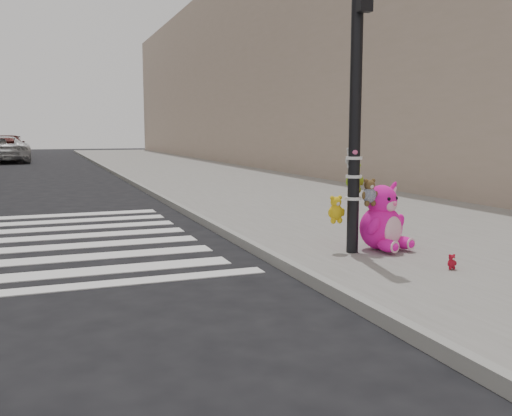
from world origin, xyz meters
name	(u,v)px	position (x,y,z in m)	size (l,w,h in m)	color
ground	(206,325)	(0.00, 0.00, 0.00)	(120.00, 120.00, 0.00)	black
sidewalk_near	(280,193)	(5.00, 10.00, 0.07)	(7.00, 80.00, 0.14)	slate
curb_edge	(160,197)	(1.55, 10.00, 0.07)	(0.12, 80.00, 0.15)	gray
bld_near	(305,64)	(10.50, 20.00, 5.00)	(5.00, 60.00, 10.00)	tan
signal_pole	(355,133)	(2.61, 1.82, 1.78)	(0.68, 0.50, 4.00)	black
pink_bunny	(383,222)	(3.08, 1.80, 0.54)	(0.77, 0.85, 0.97)	#FF15AE
red_teddy	(452,262)	(3.21, 0.50, 0.23)	(0.13, 0.09, 0.19)	#A71022
car_white_near	(2,149)	(-3.50, 32.06, 0.78)	(2.58, 5.60, 1.56)	silver
car_maroon_near	(8,146)	(-3.50, 39.61, 0.79)	(2.21, 5.45, 1.58)	#551C18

